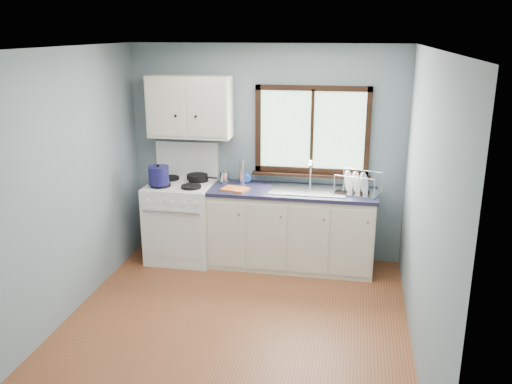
% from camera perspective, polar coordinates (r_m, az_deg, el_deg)
% --- Properties ---
extents(floor, '(3.20, 3.60, 0.02)m').
position_cam_1_polar(floor, '(5.16, -2.44, -14.22)').
color(floor, brown).
rests_on(floor, ground).
extents(ceiling, '(3.20, 3.60, 0.02)m').
position_cam_1_polar(ceiling, '(4.43, -2.86, 14.99)').
color(ceiling, white).
rests_on(ceiling, wall_back).
extents(wall_back, '(3.20, 0.02, 2.50)m').
position_cam_1_polar(wall_back, '(6.35, 1.05, 4.08)').
color(wall_back, slate).
rests_on(wall_back, ground).
extents(wall_front, '(3.20, 0.02, 2.50)m').
position_cam_1_polar(wall_front, '(3.03, -10.49, -10.92)').
color(wall_front, slate).
rests_on(wall_front, ground).
extents(wall_left, '(0.02, 3.60, 2.50)m').
position_cam_1_polar(wall_left, '(5.23, -20.08, 0.26)').
color(wall_left, slate).
rests_on(wall_left, ground).
extents(wall_right, '(0.02, 3.60, 2.50)m').
position_cam_1_polar(wall_right, '(4.57, 17.47, -1.83)').
color(wall_right, slate).
rests_on(wall_right, ground).
extents(gas_range, '(0.76, 0.69, 1.36)m').
position_cam_1_polar(gas_range, '(6.47, -7.82, -2.81)').
color(gas_range, white).
rests_on(gas_range, floor).
extents(base_cabinets, '(1.85, 0.60, 0.88)m').
position_cam_1_polar(base_cabinets, '(6.25, 3.75, -4.23)').
color(base_cabinets, beige).
rests_on(base_cabinets, floor).
extents(countertop, '(1.89, 0.64, 0.04)m').
position_cam_1_polar(countertop, '(6.09, 3.84, 0.07)').
color(countertop, black).
rests_on(countertop, base_cabinets).
extents(sink, '(0.84, 0.46, 0.44)m').
position_cam_1_polar(sink, '(6.09, 5.51, -0.38)').
color(sink, silver).
rests_on(sink, countertop).
extents(window, '(1.36, 0.10, 1.03)m').
position_cam_1_polar(window, '(6.21, 5.91, 5.82)').
color(window, '#9EC6A8').
rests_on(window, wall_back).
extents(upper_cabinets, '(0.95, 0.35, 0.70)m').
position_cam_1_polar(upper_cabinets, '(6.27, -6.98, 8.90)').
color(upper_cabinets, beige).
rests_on(upper_cabinets, wall_back).
extents(skillet, '(0.38, 0.27, 0.05)m').
position_cam_1_polar(skillet, '(6.40, -6.18, 1.62)').
color(skillet, black).
rests_on(skillet, gas_range).
extents(stockpot, '(0.31, 0.31, 0.23)m').
position_cam_1_polar(stockpot, '(6.21, -10.21, 1.75)').
color(stockpot, '#17154A').
rests_on(stockpot, gas_range).
extents(utensil_crock, '(0.13, 0.13, 0.34)m').
position_cam_1_polar(utensil_crock, '(6.33, -3.37, 1.60)').
color(utensil_crock, silver).
rests_on(utensil_crock, countertop).
extents(thermos, '(0.08, 0.08, 0.28)m').
position_cam_1_polar(thermos, '(6.29, -1.49, 2.18)').
color(thermos, silver).
rests_on(thermos, countertop).
extents(soap_bottle, '(0.13, 0.13, 0.28)m').
position_cam_1_polar(soap_bottle, '(6.28, -0.98, 2.13)').
color(soap_bottle, blue).
rests_on(soap_bottle, countertop).
extents(dish_towel, '(0.32, 0.27, 0.02)m').
position_cam_1_polar(dish_towel, '(6.06, -2.22, 0.31)').
color(dish_towel, orange).
rests_on(dish_towel, countertop).
extents(dish_rack, '(0.54, 0.47, 0.24)m').
position_cam_1_polar(dish_rack, '(6.03, 10.60, 0.48)').
color(dish_rack, silver).
rests_on(dish_rack, countertop).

